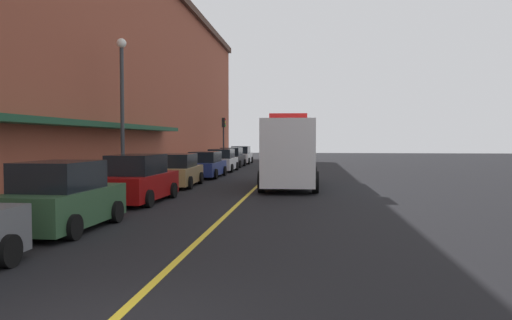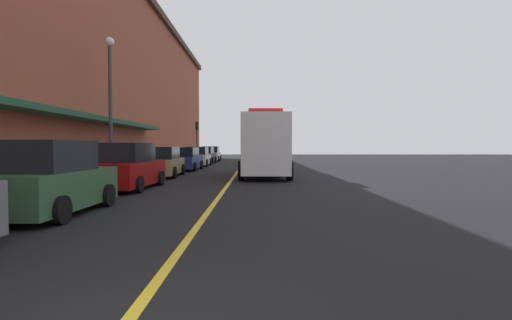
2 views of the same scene
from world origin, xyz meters
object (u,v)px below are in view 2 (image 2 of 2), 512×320
at_px(parked_car_7, 213,154).
at_px(traffic_light_near, 198,134).
at_px(parked_car_2, 130,168).
at_px(parked_car_5, 199,157).
at_px(box_truck, 265,146).
at_px(parked_car_3, 164,163).
at_px(parked_car_6, 206,155).
at_px(parking_meter_1, 202,152).
at_px(street_lamp_left, 112,92).
at_px(parked_car_1, 51,180).
at_px(parked_car_4, 187,159).

relative_size(parked_car_7, traffic_light_near, 1.10).
distance_m(parked_car_2, parked_car_5, 18.31).
bearing_deg(box_truck, traffic_light_near, -161.56).
xyz_separation_m(parked_car_3, parked_car_5, (0.18, 11.88, 0.00)).
xyz_separation_m(box_truck, traffic_light_near, (-7.00, 20.49, 1.44)).
distance_m(parked_car_7, traffic_light_near, 3.72).
xyz_separation_m(parked_car_6, traffic_light_near, (-1.29, 3.27, 2.36)).
relative_size(parked_car_5, traffic_light_near, 1.04).
xyz_separation_m(parked_car_6, parking_meter_1, (-1.35, 6.00, 0.26)).
height_order(parked_car_3, street_lamp_left, street_lamp_left).
relative_size(parked_car_5, parking_meter_1, 3.36).
distance_m(parked_car_3, parked_car_5, 11.88).
relative_size(parked_car_1, street_lamp_left, 0.60).
relative_size(parked_car_5, street_lamp_left, 0.64).
bearing_deg(parked_car_3, parked_car_5, -2.88).
xyz_separation_m(parked_car_6, street_lamp_left, (-1.95, -20.47, 3.60)).
bearing_deg(traffic_light_near, parking_meter_1, 91.29).
distance_m(parked_car_1, parked_car_3, 12.32).
bearing_deg(street_lamp_left, parked_car_7, 85.70).
bearing_deg(parked_car_7, parked_car_6, 178.94).
height_order(parked_car_2, street_lamp_left, street_lamp_left).
distance_m(parked_car_7, street_lamp_left, 26.63).
height_order(parked_car_6, street_lamp_left, street_lamp_left).
relative_size(parked_car_3, street_lamp_left, 0.69).
height_order(parked_car_4, parked_car_5, parked_car_5).
relative_size(parked_car_6, parked_car_7, 0.94).
distance_m(parked_car_3, parked_car_4, 6.01).
height_order(parked_car_6, box_truck, box_truck).
distance_m(parked_car_1, parked_car_7, 35.86).
height_order(box_truck, parking_meter_1, box_truck).
xyz_separation_m(parked_car_3, street_lamp_left, (-1.91, -2.77, 3.60)).
bearing_deg(street_lamp_left, parked_car_6, 84.56).
bearing_deg(parking_meter_1, parked_car_3, -86.83).
bearing_deg(parked_car_6, box_truck, -160.54).
relative_size(parked_car_7, parking_meter_1, 3.56).
bearing_deg(parked_car_2, street_lamp_left, 31.06).
distance_m(parked_car_3, street_lamp_left, 4.93).
distance_m(parked_car_2, parking_meter_1, 30.16).
height_order(parked_car_6, parking_meter_1, parked_car_6).
relative_size(parked_car_3, parked_car_5, 1.08).
bearing_deg(parked_car_2, box_truck, -37.35).
distance_m(parked_car_4, parked_car_5, 5.87).
distance_m(parked_car_5, box_truck, 12.73).
relative_size(parked_car_3, parked_car_7, 1.02).
bearing_deg(street_lamp_left, parking_meter_1, 88.70).
height_order(parked_car_3, box_truck, box_truck).
relative_size(parked_car_1, parked_car_4, 0.86).
distance_m(parked_car_3, box_truck, 5.84).
height_order(parked_car_1, parked_car_5, parked_car_1).
height_order(parked_car_1, street_lamp_left, street_lamp_left).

